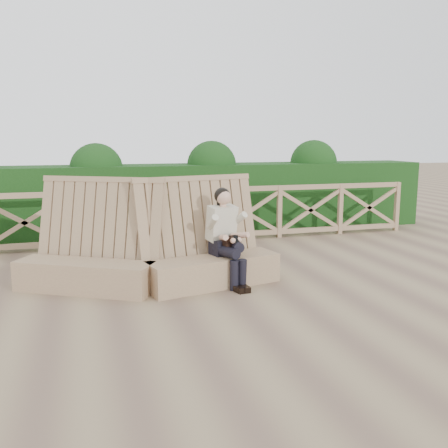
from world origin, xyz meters
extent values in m
plane|color=brown|center=(0.00, 0.00, 0.00)|extent=(60.00, 60.00, 0.00)
cube|color=#83634B|center=(-1.85, 0.76, 0.21)|extent=(1.90, 1.38, 0.41)
cube|color=#83634B|center=(-1.72, 0.99, 0.78)|extent=(1.87, 1.32, 1.53)
cube|color=#83634B|center=(-0.10, 0.50, 0.21)|extent=(1.97, 0.90, 0.41)
cube|color=#83634B|center=(-0.16, 0.76, 0.78)|extent=(1.95, 0.84, 1.53)
cube|color=black|center=(0.09, 0.64, 0.52)|extent=(0.42, 0.35, 0.22)
cube|color=beige|center=(0.08, 0.69, 0.86)|extent=(0.46, 0.39, 0.53)
sphere|color=tan|center=(0.09, 0.64, 1.24)|extent=(0.26, 0.26, 0.21)
sphere|color=black|center=(0.08, 0.67, 1.26)|extent=(0.29, 0.29, 0.23)
cylinder|color=black|center=(0.06, 0.41, 0.50)|extent=(0.27, 0.48, 0.15)
cylinder|color=black|center=(0.21, 0.48, 0.57)|extent=(0.27, 0.49, 0.17)
cylinder|color=black|center=(0.12, 0.20, 0.21)|extent=(0.15, 0.15, 0.41)
cylinder|color=black|center=(0.24, 0.21, 0.21)|extent=(0.15, 0.15, 0.41)
cube|color=black|center=(0.14, 0.11, 0.04)|extent=(0.15, 0.26, 0.08)
cube|color=black|center=(0.24, 0.12, 0.04)|extent=(0.15, 0.26, 0.08)
cube|color=black|center=(0.16, 0.47, 0.62)|extent=(0.27, 0.20, 0.16)
cube|color=black|center=(0.19, 0.31, 0.68)|extent=(0.09, 0.10, 0.12)
cube|color=#977758|center=(0.00, 3.50, 1.05)|extent=(10.10, 0.07, 0.10)
cube|color=#977758|center=(0.00, 3.50, 0.12)|extent=(10.10, 0.07, 0.10)
cube|color=black|center=(0.00, 4.70, 0.75)|extent=(12.00, 1.20, 1.50)
camera|label=1|loc=(-1.88, -6.12, 2.07)|focal=40.00mm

